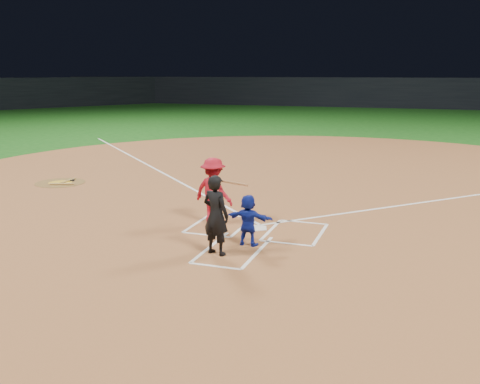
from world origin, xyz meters
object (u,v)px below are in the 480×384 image
(on_deck_circle, at_px, (60,183))
(home_plate, at_px, (257,228))
(catcher, at_px, (248,220))
(batter_at_plate, at_px, (213,191))
(umpire, at_px, (216,215))

(on_deck_circle, bearing_deg, home_plate, -20.61)
(catcher, xyz_separation_m, batter_at_plate, (-1.37, 1.34, 0.27))
(on_deck_circle, relative_size, batter_at_plate, 1.00)
(on_deck_circle, relative_size, catcher, 1.47)
(on_deck_circle, xyz_separation_m, umpire, (7.89, -5.15, 0.85))
(umpire, bearing_deg, home_plate, -80.08)
(home_plate, xyz_separation_m, catcher, (0.20, -1.30, 0.57))
(batter_at_plate, bearing_deg, catcher, -44.37)
(home_plate, distance_m, umpire, 2.27)
(home_plate, height_order, batter_at_plate, batter_at_plate)
(home_plate, xyz_separation_m, on_deck_circle, (-8.14, 3.06, -0.00))
(on_deck_circle, bearing_deg, umpire, -33.16)
(home_plate, xyz_separation_m, batter_at_plate, (-1.16, 0.04, 0.84))
(umpire, bearing_deg, catcher, -103.04)
(umpire, xyz_separation_m, batter_at_plate, (-0.91, 2.13, -0.00))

